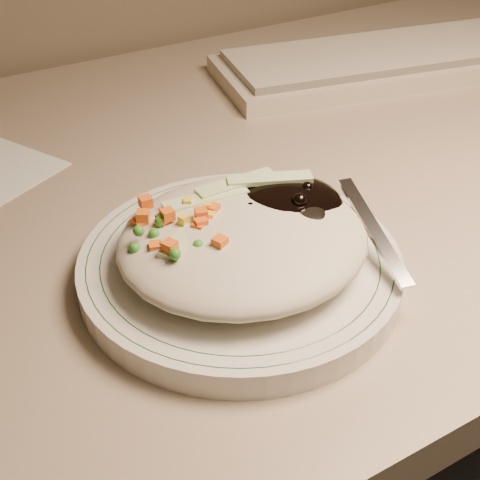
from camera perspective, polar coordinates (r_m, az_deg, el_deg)
desk at (r=0.80m, az=1.15°, el=-5.71°), size 1.40×0.70×0.74m
plate at (r=0.52m, az=-0.00°, el=-2.32°), size 0.25×0.25×0.02m
plate_rim at (r=0.51m, az=-0.00°, el=-1.44°), size 0.24×0.24×0.00m
meal at (r=0.50m, az=0.47°, el=0.62°), size 0.20×0.19×0.05m
keyboard at (r=0.92m, az=12.30°, el=14.72°), size 0.46×0.24×0.03m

